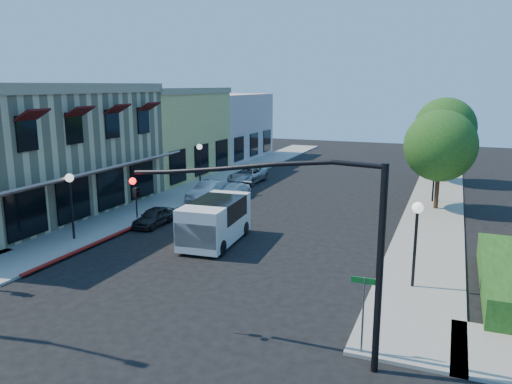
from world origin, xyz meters
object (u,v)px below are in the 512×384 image
at_px(street_tree_a, 440,146).
at_px(white_van, 215,219).
at_px(parked_car_a, 154,217).
at_px(parked_car_c, 233,192).
at_px(lamppost_left_far, 200,155).
at_px(signal_mast_arm, 305,225).
at_px(parked_car_b, 209,191).
at_px(street_tree_b, 445,128).
at_px(lamppost_left_near, 70,190).
at_px(lamppost_right_near, 417,223).
at_px(lamppost_right_far, 435,164).
at_px(street_name_sign, 364,303).
at_px(parked_car_d, 247,175).

distance_m(street_tree_a, white_van, 15.77).
relative_size(parked_car_a, parked_car_c, 0.85).
distance_m(lamppost_left_far, white_van, 13.67).
height_order(signal_mast_arm, parked_car_b, signal_mast_arm).
bearing_deg(street_tree_a, street_tree_b, 90.00).
distance_m(street_tree_a, signal_mast_arm, 20.71).
height_order(street_tree_a, lamppost_left_near, street_tree_a).
height_order(lamppost_right_near, parked_car_c, lamppost_right_near).
relative_size(signal_mast_arm, white_van, 1.54).
distance_m(lamppost_right_near, parked_car_c, 18.05).
bearing_deg(street_tree_b, lamppost_right_far, -92.15).
height_order(lamppost_left_far, parked_car_a, lamppost_left_far).
relative_size(lamppost_right_near, parked_car_b, 0.86).
bearing_deg(parked_car_b, lamppost_left_near, -96.90).
distance_m(street_tree_a, lamppost_left_far, 17.36).
bearing_deg(lamppost_left_near, white_van, 18.62).
height_order(street_name_sign, parked_car_b, street_name_sign).
relative_size(street_tree_b, street_name_sign, 2.81).
relative_size(lamppost_left_far, lamppost_right_far, 1.00).
height_order(parked_car_a, parked_car_c, parked_car_c).
height_order(lamppost_left_far, parked_car_b, lamppost_left_far).
height_order(lamppost_right_near, lamppost_right_far, same).
distance_m(street_tree_a, lamppost_right_near, 14.08).
relative_size(lamppost_right_far, white_van, 0.69).
distance_m(street_tree_b, lamppost_left_far, 20.06).
xyz_separation_m(street_tree_a, white_van, (-10.25, -11.63, -2.90)).
bearing_deg(signal_mast_arm, parked_car_a, 138.94).
height_order(lamppost_left_near, white_van, lamppost_left_near).
relative_size(signal_mast_arm, lamppost_left_far, 2.24).
bearing_deg(street_tree_b, street_tree_a, -90.00).
bearing_deg(signal_mast_arm, street_tree_b, 84.49).
relative_size(parked_car_c, parked_car_d, 0.80).
height_order(street_tree_a, street_name_sign, street_tree_a).
bearing_deg(parked_car_c, lamppost_left_near, -103.99).
xyz_separation_m(street_name_sign, parked_car_a, (-13.70, 9.80, -1.17)).
bearing_deg(parked_car_b, parked_car_a, -85.09).
bearing_deg(parked_car_d, parked_car_b, -88.80).
bearing_deg(lamppost_right_far, lamppost_right_near, -90.00).
relative_size(lamppost_right_near, lamppost_right_far, 1.00).
xyz_separation_m(lamppost_left_far, lamppost_right_far, (17.00, 2.00, 0.00)).
relative_size(street_tree_a, white_van, 1.25).
xyz_separation_m(lamppost_left_near, lamppost_right_far, (17.00, 16.00, 0.00)).
xyz_separation_m(street_tree_a, parked_car_a, (-15.00, -10.00, -3.67)).
bearing_deg(parked_car_d, street_name_sign, -58.83).
xyz_separation_m(white_van, parked_car_c, (-3.35, 9.63, -0.76)).
bearing_deg(parked_car_b, signal_mast_arm, -50.53).
distance_m(parked_car_b, parked_car_c, 1.73).
xyz_separation_m(street_tree_a, street_name_sign, (-1.30, -19.80, -2.50)).
distance_m(lamppost_left_far, parked_car_b, 4.30).
height_order(street_tree_a, parked_car_c, street_tree_a).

